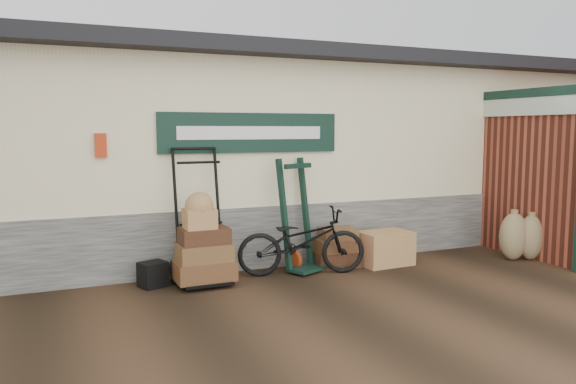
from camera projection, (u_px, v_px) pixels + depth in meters
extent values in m
plane|color=black|center=(300.00, 285.00, 7.24)|extent=(80.00, 80.00, 0.00)
cube|color=#4C4C47|center=(233.00, 219.00, 9.70)|extent=(14.00, 3.54, 0.90)
cube|color=beige|center=(232.00, 132.00, 9.53)|extent=(14.00, 3.50, 2.10)
cube|color=black|center=(234.00, 62.00, 9.27)|extent=(14.40, 4.10, 0.20)
cube|color=black|center=(251.00, 133.00, 7.79)|extent=(2.60, 0.06, 0.55)
cube|color=white|center=(252.00, 133.00, 7.76)|extent=(2.10, 0.01, 0.18)
cube|color=#B72B0D|center=(101.00, 145.00, 7.01)|extent=(0.14, 0.10, 0.30)
cube|color=maroon|center=(509.00, 168.00, 10.06)|extent=(1.60, 4.50, 2.60)
cube|color=#194C2D|center=(521.00, 107.00, 8.71)|extent=(0.04, 2.40, 0.28)
cube|color=black|center=(522.00, 94.00, 8.69)|extent=(0.05, 2.50, 0.14)
cube|color=olive|center=(385.00, 248.00, 8.30)|extent=(0.79, 0.54, 0.50)
cube|color=black|center=(153.00, 274.00, 7.13)|extent=(0.39, 0.37, 0.32)
imported|color=black|center=(302.00, 238.00, 7.71)|extent=(1.03, 1.87, 1.03)
ellipsoid|color=brown|center=(513.00, 236.00, 8.59)|extent=(0.47, 0.40, 0.73)
ellipsoid|color=brown|center=(531.00, 237.00, 8.61)|extent=(0.49, 0.43, 0.69)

